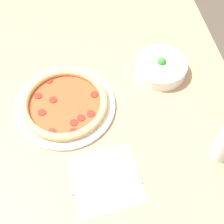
# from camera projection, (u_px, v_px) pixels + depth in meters

# --- Properties ---
(ground_plane) EXTENTS (8.00, 8.00, 0.00)m
(ground_plane) POSITION_uv_depth(u_px,v_px,m) (96.00, 181.00, 1.70)
(ground_plane) COLOR #4C4238
(dining_table) EXTENTS (1.20, 1.05, 0.76)m
(dining_table) POSITION_uv_depth(u_px,v_px,m) (88.00, 115.00, 1.14)
(dining_table) COLOR tan
(dining_table) RESTS_ON ground_plane
(pizza) EXTENTS (0.33, 0.33, 0.04)m
(pizza) POSITION_uv_depth(u_px,v_px,m) (65.00, 104.00, 1.03)
(pizza) COLOR white
(pizza) RESTS_ON dining_table
(bowl) EXTENTS (0.18, 0.18, 0.07)m
(bowl) POSITION_uv_depth(u_px,v_px,m) (161.00, 67.00, 1.10)
(bowl) COLOR white
(bowl) RESTS_ON dining_table
(napkin) EXTENTS (0.21, 0.21, 0.00)m
(napkin) POSITION_uv_depth(u_px,v_px,m) (106.00, 179.00, 0.90)
(napkin) COLOR white
(napkin) RESTS_ON dining_table
(fork) EXTENTS (0.02, 0.17, 0.00)m
(fork) POSITION_uv_depth(u_px,v_px,m) (104.00, 170.00, 0.91)
(fork) COLOR silver
(fork) RESTS_ON napkin
(knife) EXTENTS (0.02, 0.20, 0.01)m
(knife) POSITION_uv_depth(u_px,v_px,m) (104.00, 187.00, 0.88)
(knife) COLOR silver
(knife) RESTS_ON napkin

